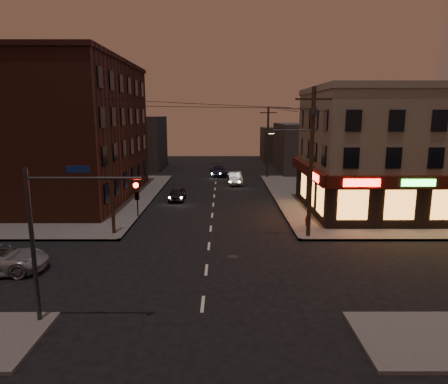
{
  "coord_description": "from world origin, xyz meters",
  "views": [
    {
      "loc": [
        0.92,
        -20.64,
        8.42
      ],
      "look_at": [
        0.98,
        5.92,
        3.2
      ],
      "focal_mm": 32.0,
      "sensor_mm": 36.0,
      "label": 1
    }
  ],
  "objects_px": {
    "sedan_near": "(177,194)",
    "fire_hydrant": "(307,220)",
    "sedan_mid": "(235,178)",
    "sedan_far": "(218,170)"
  },
  "relations": [
    {
      "from": "sedan_near",
      "to": "fire_hydrant",
      "type": "relative_size",
      "value": 5.03
    },
    {
      "from": "sedan_mid",
      "to": "sedan_far",
      "type": "relative_size",
      "value": 0.88
    },
    {
      "from": "sedan_near",
      "to": "sedan_mid",
      "type": "xyz_separation_m",
      "value": [
        5.98,
        9.32,
        0.1
      ]
    },
    {
      "from": "fire_hydrant",
      "to": "sedan_far",
      "type": "bearing_deg",
      "value": 105.29
    },
    {
      "from": "sedan_mid",
      "to": "fire_hydrant",
      "type": "xyz_separation_m",
      "value": [
        4.86,
        -18.88,
        -0.18
      ]
    },
    {
      "from": "sedan_mid",
      "to": "sedan_far",
      "type": "distance_m",
      "value": 7.05
    },
    {
      "from": "sedan_near",
      "to": "fire_hydrant",
      "type": "xyz_separation_m",
      "value": [
        10.84,
        -9.56,
        -0.08
      ]
    },
    {
      "from": "sedan_far",
      "to": "fire_hydrant",
      "type": "distance_m",
      "value": 26.54
    },
    {
      "from": "sedan_near",
      "to": "sedan_mid",
      "type": "height_order",
      "value": "sedan_mid"
    },
    {
      "from": "sedan_near",
      "to": "sedan_far",
      "type": "height_order",
      "value": "sedan_far"
    }
  ]
}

